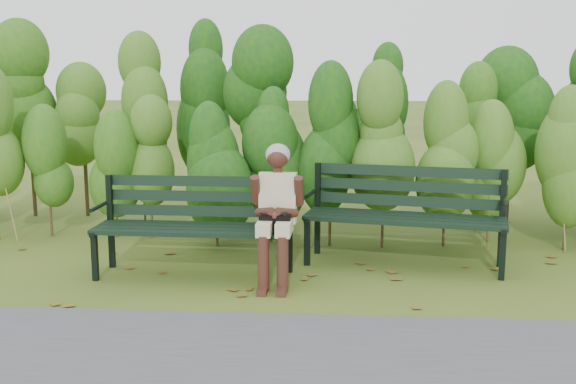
{
  "coord_description": "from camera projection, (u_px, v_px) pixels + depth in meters",
  "views": [
    {
      "loc": [
        0.43,
        -5.93,
        1.87
      ],
      "look_at": [
        0.0,
        0.35,
        0.75
      ],
      "focal_mm": 42.0,
      "sensor_mm": 36.0,
      "label": 1
    }
  ],
  "objects": [
    {
      "name": "leaf_litter",
      "position": [
        293.0,
        279.0,
        6.16
      ],
      "size": [
        5.6,
        2.08,
        0.01
      ],
      "color": "brown",
      "rests_on": "ground"
    },
    {
      "name": "seated_woman",
      "position": [
        277.0,
        205.0,
        5.98
      ],
      "size": [
        0.48,
        0.7,
        1.24
      ],
      "color": "beige",
      "rests_on": "ground"
    },
    {
      "name": "bench_right",
      "position": [
        406.0,
        207.0,
        6.6
      ],
      "size": [
        2.0,
        0.98,
        0.96
      ],
      "color": "black",
      "rests_on": "ground"
    },
    {
      "name": "hedge_band",
      "position": [
        297.0,
        126.0,
        7.79
      ],
      "size": [
        11.04,
        1.67,
        2.42
      ],
      "color": "#47381E",
      "rests_on": "ground"
    },
    {
      "name": "ground",
      "position": [
        285.0,
        279.0,
        6.18
      ],
      "size": [
        80.0,
        80.0,
        0.0
      ],
      "primitive_type": "plane",
      "color": "#3F5A1E"
    },
    {
      "name": "bench_left",
      "position": [
        196.0,
        218.0,
        6.27
      ],
      "size": [
        1.83,
        0.64,
        0.91
      ],
      "color": "black",
      "rests_on": "ground"
    }
  ]
}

